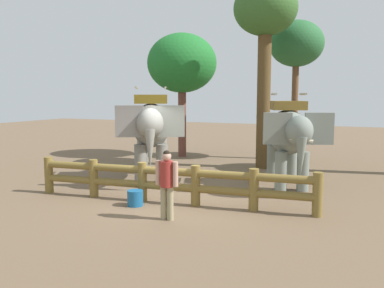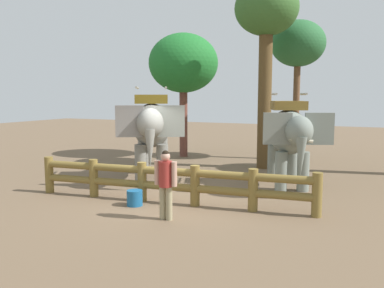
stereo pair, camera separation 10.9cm
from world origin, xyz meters
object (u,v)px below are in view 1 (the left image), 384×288
object	(u,v)px
elephant_center	(289,134)
feed_bucket	(135,198)
tree_far_left	(182,64)
tree_back_center	(296,46)
tourist_woman_in_black	(167,180)
log_fence	(168,181)
elephant_near_left	(151,128)
tree_deep_back	(265,18)

from	to	relation	value
elephant_center	feed_bucket	distance (m)	5.16
tree_far_left	tree_back_center	distance (m)	5.07
tourist_woman_in_black	feed_bucket	bearing A→B (deg)	151.06
feed_bucket	log_fence	bearing A→B (deg)	39.21
log_fence	tourist_woman_in_black	bearing A→B (deg)	-64.40
elephant_center	tree_far_left	world-z (taller)	tree_far_left
log_fence	tree_far_left	bearing A→B (deg)	112.52
tree_far_left	feed_bucket	size ratio (longest dim) A/B	13.92
tourist_woman_in_black	elephant_near_left	bearing A→B (deg)	123.75
tourist_woman_in_black	tree_back_center	bearing A→B (deg)	83.51
tree_deep_back	elephant_near_left	bearing A→B (deg)	-128.64
tree_deep_back	feed_bucket	xyz separation A→B (m)	(-1.67, -6.67, -5.49)
tourist_woman_in_black	tree_back_center	xyz separation A→B (m)	(1.14, 10.01, 4.02)
log_fence	elephant_center	size ratio (longest dim) A/B	2.22
elephant_center	tourist_woman_in_black	xyz separation A→B (m)	(-1.90, -4.51, -0.70)
feed_bucket	tree_deep_back	bearing A→B (deg)	75.90
log_fence	elephant_near_left	xyz separation A→B (m)	(-1.90, 2.49, 1.15)
tourist_woman_in_black	tree_deep_back	world-z (taller)	tree_deep_back
tree_back_center	tree_far_left	bearing A→B (deg)	-166.61
elephant_center	tree_deep_back	bearing A→B (deg)	117.69
feed_bucket	elephant_near_left	bearing A→B (deg)	111.93
tree_far_left	tree_back_center	xyz separation A→B (m)	(4.88, 1.16, 0.71)
elephant_center	elephant_near_left	bearing A→B (deg)	-170.15
elephant_center	tourist_woman_in_black	bearing A→B (deg)	-112.79
feed_bucket	tree_back_center	bearing A→B (deg)	75.43
elephant_center	tree_far_left	xyz separation A→B (m)	(-5.64, 4.33, 2.61)
log_fence	feed_bucket	distance (m)	0.96
tourist_woman_in_black	feed_bucket	xyz separation A→B (m)	(-1.28, 0.71, -0.72)
elephant_center	log_fence	bearing A→B (deg)	-127.54
tree_back_center	feed_bucket	world-z (taller)	tree_back_center
tree_deep_back	feed_bucket	size ratio (longest dim) A/B	17.53
tree_back_center	tree_deep_back	bearing A→B (deg)	-105.77
elephant_near_left	tree_back_center	world-z (taller)	tree_back_center
elephant_center	tourist_woman_in_black	world-z (taller)	elephant_center
elephant_near_left	feed_bucket	xyz separation A→B (m)	(1.22, -3.04, -1.55)
elephant_near_left	elephant_center	distance (m)	4.47
tree_far_left	feed_bucket	bearing A→B (deg)	-73.13
tree_far_left	elephant_near_left	bearing A→B (deg)	-76.29
tree_deep_back	feed_bucket	distance (m)	8.80
log_fence	feed_bucket	xyz separation A→B (m)	(-0.68, -0.55, -0.40)
tree_back_center	feed_bucket	bearing A→B (deg)	-104.57
log_fence	tree_deep_back	bearing A→B (deg)	80.73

